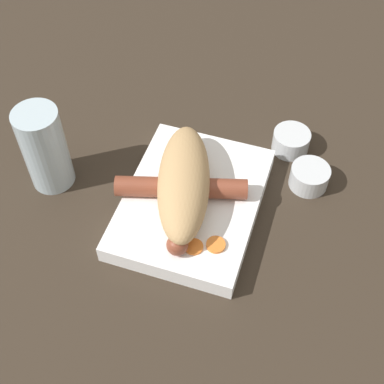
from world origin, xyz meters
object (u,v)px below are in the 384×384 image
object	(u,v)px
bread_roll	(183,184)
food_tray	(192,203)
condiment_cup_near	(309,178)
drink_glass	(45,149)
sausage	(181,189)
condiment_cup_far	(291,142)

from	to	relation	value
bread_roll	food_tray	bearing A→B (deg)	-69.75
condiment_cup_near	drink_glass	world-z (taller)	drink_glass
food_tray	sausage	bearing A→B (deg)	97.76
sausage	condiment_cup_far	size ratio (longest dim) A/B	3.56
sausage	condiment_cup_far	world-z (taller)	sausage
food_tray	condiment_cup_far	world-z (taller)	condiment_cup_far
bread_roll	condiment_cup_near	world-z (taller)	bread_roll
condiment_cup_far	sausage	bearing A→B (deg)	142.14
sausage	food_tray	bearing A→B (deg)	-82.24
condiment_cup_near	drink_glass	bearing A→B (deg)	106.53
sausage	drink_glass	xyz separation A→B (m)	(-0.01, 0.19, 0.02)
sausage	condiment_cup_far	bearing A→B (deg)	-37.86
food_tray	bread_roll	size ratio (longest dim) A/B	1.13
bread_roll	sausage	distance (m)	0.01
bread_roll	condiment_cup_near	xyz separation A→B (m)	(0.10, -0.15, -0.04)
food_tray	bread_roll	bearing A→B (deg)	110.25
drink_glass	condiment_cup_near	bearing A→B (deg)	-73.47
sausage	drink_glass	distance (m)	0.19
condiment_cup_far	condiment_cup_near	bearing A→B (deg)	-147.15
condiment_cup_far	drink_glass	size ratio (longest dim) A/B	0.43
bread_roll	drink_glass	size ratio (longest dim) A/B	1.60
food_tray	condiment_cup_near	world-z (taller)	condiment_cup_near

